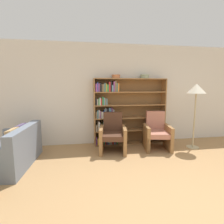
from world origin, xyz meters
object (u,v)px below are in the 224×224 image
object	(u,v)px
bowl_slate	(145,76)
armchair_leather	(113,135)
floor_lamp	(196,92)
bookshelf	(122,112)
bowl_sage	(116,76)
couch	(12,152)
armchair_cushioned	(157,133)

from	to	relation	value
bowl_slate	armchair_leather	bearing A→B (deg)	-151.95
armchair_leather	floor_lamp	world-z (taller)	floor_lamp
bookshelf	bowl_sage	bearing A→B (deg)	-176.58
bookshelf	floor_lamp	xyz separation A→B (m)	(1.77, -0.63, 0.58)
armchair_leather	bookshelf	bearing A→B (deg)	-114.53
bookshelf	armchair_leather	xyz separation A→B (m)	(-0.35, -0.53, -0.48)
bowl_slate	bookshelf	bearing A→B (deg)	178.96
bookshelf	bowl_sage	world-z (taller)	bowl_sage
bowl_sage	couch	distance (m)	2.98
armchair_leather	couch	bearing A→B (deg)	22.40
bowl_slate	floor_lamp	distance (m)	1.37
floor_lamp	bookshelf	bearing A→B (deg)	160.41
bookshelf	couch	distance (m)	2.77
bookshelf	couch	bearing A→B (deg)	-157.84
bookshelf	armchair_cushioned	xyz separation A→B (m)	(0.80, -0.53, -0.48)
armchair_leather	floor_lamp	xyz separation A→B (m)	(2.12, -0.10, 1.06)
armchair_leather	floor_lamp	size ratio (longest dim) A/B	0.57
bowl_slate	floor_lamp	size ratio (longest dim) A/B	0.15
floor_lamp	bowl_slate	bearing A→B (deg)	151.86
armchair_cushioned	floor_lamp	xyz separation A→B (m)	(0.97, -0.10, 1.06)
couch	armchair_cushioned	world-z (taller)	armchair_cushioned
bowl_sage	floor_lamp	xyz separation A→B (m)	(1.95, -0.62, -0.40)
armchair_leather	bowl_slate	bearing A→B (deg)	-142.50
bookshelf	armchair_cushioned	distance (m)	1.07
armchair_cushioned	bookshelf	bearing A→B (deg)	-23.75
couch	armchair_leather	size ratio (longest dim) A/B	1.61
armchair_cushioned	floor_lamp	size ratio (longest dim) A/B	0.57
bowl_slate	couch	bearing A→B (deg)	-162.06
bookshelf	bowl_sage	size ratio (longest dim) A/B	8.55
bowl_slate	armchair_cushioned	bearing A→B (deg)	-70.49
bookshelf	armchair_leather	distance (m)	0.80
bookshelf	floor_lamp	distance (m)	1.96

